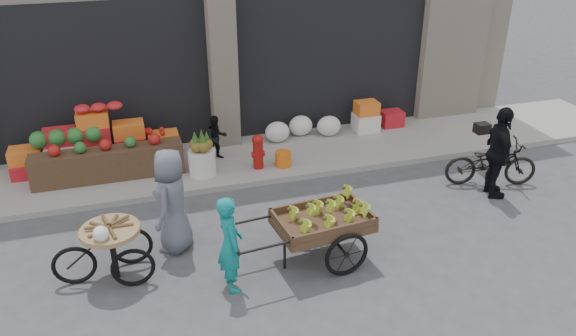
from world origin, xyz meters
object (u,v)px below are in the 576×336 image
object	(u,v)px
fire_hydrant	(258,150)
vendor_grey	(172,201)
orange_bucket	(283,159)
bicycle	(491,163)
vendor_woman	(230,244)
seated_person	(216,138)
cyclist	(499,153)
pineapple_bin	(202,162)
tricycle_cart	(112,245)
banana_cart	(320,219)

from	to	relation	value
fire_hydrant	vendor_grey	size ratio (longest dim) A/B	0.42
orange_bucket	bicycle	xyz separation A→B (m)	(3.61, -1.69, 0.18)
fire_hydrant	vendor_woman	world-z (taller)	vendor_woman
orange_bucket	seated_person	bearing A→B (deg)	149.74
fire_hydrant	cyclist	distance (m)	4.47
pineapple_bin	orange_bucket	bearing A→B (deg)	-3.58
seated_person	vendor_woman	xyz separation A→B (m)	(-0.54, -4.01, 0.14)
tricycle_cart	fire_hydrant	bearing A→B (deg)	44.40
fire_hydrant	vendor_grey	world-z (taller)	vendor_grey
vendor_grey	cyclist	bearing A→B (deg)	117.00
pineapple_bin	tricycle_cart	distance (m)	3.20
vendor_woman	cyclist	size ratio (longest dim) A/B	0.84
vendor_grey	tricycle_cart	bearing A→B (deg)	-33.83
pineapple_bin	bicycle	world-z (taller)	bicycle
orange_bucket	tricycle_cart	world-z (taller)	tricycle_cart
vendor_woman	tricycle_cart	bearing A→B (deg)	62.16
orange_bucket	tricycle_cart	xyz separation A→B (m)	(-3.32, -2.60, 0.30)
bicycle	fire_hydrant	bearing A→B (deg)	84.06
pineapple_bin	orange_bucket	world-z (taller)	pineapple_bin
orange_bucket	banana_cart	bearing A→B (deg)	-96.43
orange_bucket	vendor_grey	distance (m)	3.21
banana_cart	vendor_woman	bearing A→B (deg)	-175.84
fire_hydrant	vendor_woman	size ratio (longest dim) A/B	0.49
fire_hydrant	tricycle_cart	world-z (taller)	tricycle_cart
fire_hydrant	orange_bucket	world-z (taller)	fire_hydrant
orange_bucket	seated_person	xyz separation A→B (m)	(-1.20, 0.70, 0.31)
vendor_grey	cyclist	size ratio (longest dim) A/B	0.97
seated_person	cyclist	size ratio (longest dim) A/B	0.54
seated_person	banana_cart	distance (m)	3.86
fire_hydrant	orange_bucket	bearing A→B (deg)	-5.71
pineapple_bin	tricycle_cart	world-z (taller)	tricycle_cart
tricycle_cart	bicycle	bearing A→B (deg)	8.67
fire_hydrant	seated_person	xyz separation A→B (m)	(-0.70, 0.65, 0.08)
vendor_woman	vendor_grey	xyz separation A→B (m)	(-0.64, 1.23, 0.11)
orange_bucket	banana_cart	size ratio (longest dim) A/B	0.13
vendor_woman	vendor_grey	distance (m)	1.39
cyclist	orange_bucket	bearing A→B (deg)	75.50
seated_person	vendor_woman	distance (m)	4.05
pineapple_bin	seated_person	size ratio (longest dim) A/B	0.56
tricycle_cart	orange_bucket	bearing A→B (deg)	39.24
seated_person	banana_cart	xyz separation A→B (m)	(0.86, -3.76, 0.13)
vendor_woman	tricycle_cart	world-z (taller)	vendor_woman
banana_cart	vendor_woman	size ratio (longest dim) A/B	1.69
pineapple_bin	tricycle_cart	xyz separation A→B (m)	(-1.72, -2.70, 0.20)
fire_hydrant	orange_bucket	distance (m)	0.55
seated_person	pineapple_bin	bearing A→B (deg)	-133.69
vendor_grey	fire_hydrant	bearing A→B (deg)	165.64
banana_cart	tricycle_cart	world-z (taller)	banana_cart
orange_bucket	cyclist	world-z (taller)	cyclist
fire_hydrant	vendor_grey	bearing A→B (deg)	-131.47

